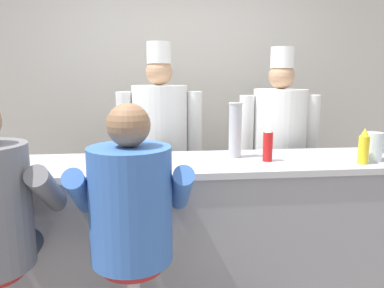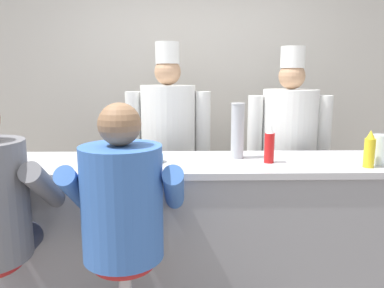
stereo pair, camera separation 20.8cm
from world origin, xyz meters
The scene contains 13 objects.
wall_back centered at (0.00, 1.76, 1.35)m, with size 10.00×0.06×2.70m.
diner_counter centered at (0.00, 0.33, 0.51)m, with size 2.89×0.66×1.02m.
ketchup_bottle_red centered at (0.49, 0.27, 1.13)m, with size 0.06×0.06×0.24m.
mustard_bottle_yellow centered at (1.07, 0.14, 1.13)m, with size 0.06×0.06×0.23m.
water_pitcher_clear centered at (1.18, 0.22, 1.11)m, with size 0.14×0.12×0.19m.
breakfast_plate centered at (-0.50, 0.19, 1.03)m, with size 0.24×0.24×0.05m.
cereal_bowl centered at (-0.27, 0.30, 1.05)m, with size 0.15×0.15×0.05m.
coffee_mug_white centered at (-1.10, 0.07, 1.06)m, with size 0.12×0.08×0.08m.
cup_stack_steel centered at (0.30, 0.42, 1.21)m, with size 0.09×0.09×0.37m.
napkin_dispenser_chrome centered at (-0.30, 0.08, 1.08)m, with size 0.11×0.06×0.12m.
diner_seated_blue centered at (-0.38, -0.20, 0.90)m, with size 0.63×0.62×1.45m.
cook_in_whites_near centered at (-0.19, 1.10, 1.01)m, with size 0.72×0.46×1.85m.
cook_in_whites_far centered at (0.83, 1.01, 0.99)m, with size 0.71×0.45×1.81m.
Camera 2 is at (-0.06, -2.07, 1.57)m, focal length 35.00 mm.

